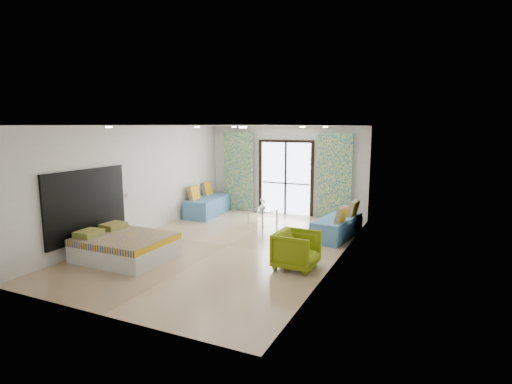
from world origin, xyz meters
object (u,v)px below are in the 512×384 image
at_px(bed, 125,247).
at_px(daybed_left, 208,205).
at_px(daybed_right, 338,227).
at_px(coffee_table, 263,211).
at_px(armchair, 297,248).

height_order(bed, daybed_left, daybed_left).
bearing_deg(daybed_right, daybed_left, 175.85).
xyz_separation_m(daybed_right, coffee_table, (-2.19, 0.43, 0.10)).
relative_size(daybed_left, armchair, 2.53).
xyz_separation_m(bed, coffee_table, (1.40, 3.84, 0.12)).
relative_size(daybed_right, armchair, 2.35).
bearing_deg(daybed_left, coffee_table, -18.77).
bearing_deg(bed, armchair, 15.82).
bearing_deg(coffee_table, armchair, -55.61).
distance_m(bed, armchair, 3.50).
distance_m(bed, daybed_left, 4.35).
relative_size(bed, armchair, 2.24).
bearing_deg(daybed_left, daybed_right, -17.91).
bearing_deg(daybed_left, bed, -87.40).
relative_size(bed, daybed_right, 0.95).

